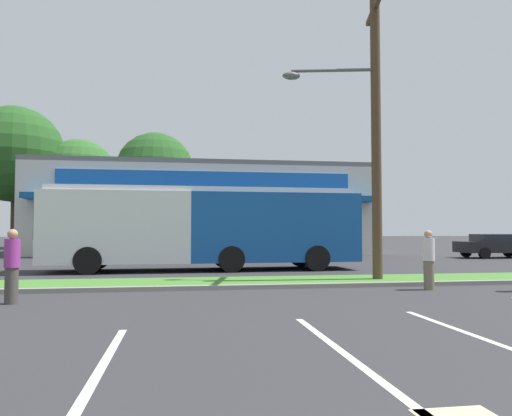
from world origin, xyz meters
TOP-DOWN VIEW (x-y plane):
  - grass_median at (0.00, 14.00)m, footprint 56.00×2.20m
  - curb_lip at (0.00, 12.78)m, footprint 56.00×0.24m
  - parking_stripe_1 at (-2.89, 5.35)m, footprint 0.12×4.80m
  - parking_stripe_2 at (0.11, 5.83)m, footprint 0.12×4.80m
  - parking_stripe_3 at (2.42, 6.28)m, footprint 0.12×4.80m
  - storefront_building at (-0.34, 36.64)m, footprint 22.76×14.63m
  - tree_left at (-16.38, 44.46)m, footprint 8.38×8.38m
  - tree_mid_left at (-11.19, 45.31)m, footprint 6.87×6.87m
  - tree_mid at (-4.25, 42.31)m, footprint 6.69×6.69m
  - utility_pole at (3.77, 13.77)m, footprint 3.14×2.38m
  - city_bus at (-1.05, 19.11)m, footprint 12.30×2.92m
  - car_1 at (0.29, 25.63)m, footprint 4.19×1.92m
  - car_4 at (15.93, 25.20)m, footprint 4.44×1.98m
  - pedestrian_near_bench at (4.60, 11.91)m, footprint 0.32×0.32m
  - pedestrian_by_pole at (-5.62, 10.96)m, footprint 0.33×0.33m

SIDE VIEW (x-z plane):
  - parking_stripe_1 at x=-2.89m, z-range 0.00..0.01m
  - parking_stripe_2 at x=0.11m, z-range 0.00..0.01m
  - parking_stripe_3 at x=2.42m, z-range 0.00..0.01m
  - grass_median at x=0.00m, z-range 0.00..0.12m
  - curb_lip at x=0.00m, z-range 0.00..0.12m
  - car_4 at x=15.93m, z-range 0.04..1.40m
  - car_1 at x=0.29m, z-range 0.02..1.58m
  - pedestrian_near_bench at x=4.60m, z-range 0.00..1.60m
  - pedestrian_by_pole at x=-5.62m, z-range 0.00..1.62m
  - city_bus at x=-1.05m, z-range 0.14..3.39m
  - storefront_building at x=-0.34m, z-range 0.00..6.09m
  - utility_pole at x=3.77m, z-range 0.34..9.45m
  - tree_mid_left at x=-11.19m, z-range 1.45..11.25m
  - tree_mid at x=-4.25m, z-range 1.65..11.66m
  - tree_left at x=-16.38m, z-range 1.99..14.39m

